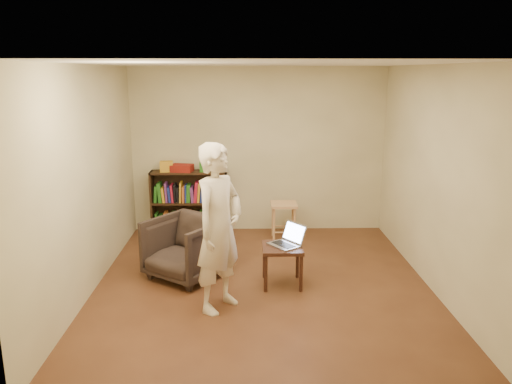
{
  "coord_description": "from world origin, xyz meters",
  "views": [
    {
      "loc": [
        -0.19,
        -5.58,
        2.52
      ],
      "look_at": [
        -0.07,
        0.35,
        1.08
      ],
      "focal_mm": 35.0,
      "sensor_mm": 36.0,
      "label": 1
    }
  ],
  "objects_px": {
    "person": "(219,228)",
    "stool": "(284,210)",
    "bookshelf": "(190,206)",
    "laptop": "(288,240)",
    "armchair": "(186,248)",
    "side_table": "(282,253)"
  },
  "relations": [
    {
      "from": "laptop",
      "to": "person",
      "type": "distance_m",
      "value": 1.08
    },
    {
      "from": "bookshelf",
      "to": "stool",
      "type": "bearing_deg",
      "value": -14.13
    },
    {
      "from": "stool",
      "to": "side_table",
      "type": "relative_size",
      "value": 1.17
    },
    {
      "from": "side_table",
      "to": "laptop",
      "type": "relative_size",
      "value": 1.0
    },
    {
      "from": "person",
      "to": "stool",
      "type": "bearing_deg",
      "value": 14.05
    },
    {
      "from": "bookshelf",
      "to": "person",
      "type": "height_order",
      "value": "person"
    },
    {
      "from": "laptop",
      "to": "stool",
      "type": "bearing_deg",
      "value": 140.74
    },
    {
      "from": "side_table",
      "to": "person",
      "type": "xyz_separation_m",
      "value": [
        -0.72,
        -0.59,
        0.5
      ]
    },
    {
      "from": "laptop",
      "to": "armchair",
      "type": "bearing_deg",
      "value": -136.04
    },
    {
      "from": "stool",
      "to": "armchair",
      "type": "height_order",
      "value": "armchair"
    },
    {
      "from": "bookshelf",
      "to": "person",
      "type": "xyz_separation_m",
      "value": [
        0.61,
        -2.65,
        0.47
      ]
    },
    {
      "from": "armchair",
      "to": "stool",
      "type": "bearing_deg",
      "value": 82.74
    },
    {
      "from": "bookshelf",
      "to": "stool",
      "type": "xyz_separation_m",
      "value": [
        1.47,
        -0.37,
        0.02
      ]
    },
    {
      "from": "bookshelf",
      "to": "stool",
      "type": "height_order",
      "value": "bookshelf"
    },
    {
      "from": "stool",
      "to": "armchair",
      "type": "relative_size",
      "value": 0.68
    },
    {
      "from": "side_table",
      "to": "person",
      "type": "relative_size",
      "value": 0.27
    },
    {
      "from": "stool",
      "to": "laptop",
      "type": "relative_size",
      "value": 1.17
    },
    {
      "from": "side_table",
      "to": "laptop",
      "type": "bearing_deg",
      "value": 37.6
    },
    {
      "from": "stool",
      "to": "bookshelf",
      "type": "bearing_deg",
      "value": 165.87
    },
    {
      "from": "person",
      "to": "armchair",
      "type": "bearing_deg",
      "value": 63.59
    },
    {
      "from": "stool",
      "to": "person",
      "type": "distance_m",
      "value": 2.47
    },
    {
      "from": "stool",
      "to": "side_table",
      "type": "distance_m",
      "value": 1.69
    }
  ]
}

